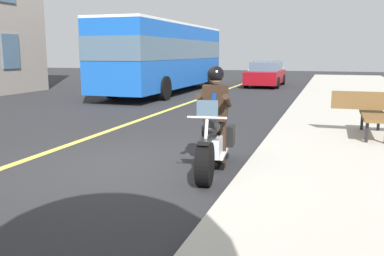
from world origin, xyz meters
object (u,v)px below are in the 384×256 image
car_dark (267,71)px  rider_main (215,108)px  car_silver (266,74)px  bench_sidewalk (374,110)px  bus_near (166,54)px  motorcycle_main (213,144)px

car_dark → rider_main: bearing=6.0°
car_silver → bench_sidewalk: bearing=17.1°
rider_main → car_silver: (-17.96, -1.80, -0.35)m
bench_sidewalk → car_silver: bearing=-162.9°
car_dark → bench_sidewalk: (19.49, 5.15, 0.02)m
car_dark → bus_near: bearing=-19.1°
rider_main → bench_sidewalk: 4.18m
rider_main → bus_near: 13.84m
motorcycle_main → rider_main: 0.61m
bus_near → car_silver: bearing=143.2°
rider_main → car_dark: (-22.61, -2.39, -0.35)m
bus_near → car_silver: bus_near is taller
bench_sidewalk → rider_main: bearing=-41.5°
rider_main → car_silver: bearing=-174.3°
motorcycle_main → rider_main: rider_main is taller
motorcycle_main → bench_sidewalk: bearing=140.4°
rider_main → bench_sidewalk: rider_main is taller
motorcycle_main → car_silver: (-18.15, -1.82, 0.24)m
motorcycle_main → bus_near: size_ratio=0.20×
bus_near → bench_sidewalk: 12.81m
bus_near → motorcycle_main: bearing=25.0°
motorcycle_main → rider_main: bearing=-172.3°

